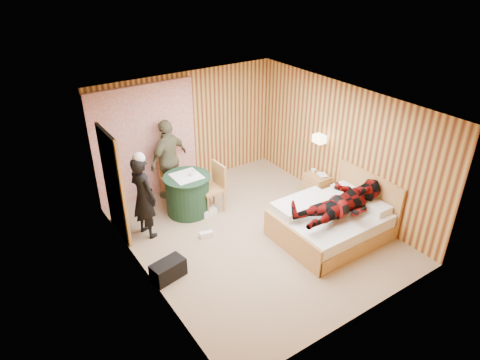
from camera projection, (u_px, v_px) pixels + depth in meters
floor at (254, 233)px, 7.98m from camera, size 4.20×5.00×0.01m
ceiling at (256, 105)px, 6.79m from camera, size 4.20×5.00×0.01m
wall_back at (188, 129)px, 9.21m from camera, size 4.20×0.02×2.50m
wall_left at (141, 211)px, 6.36m from camera, size 0.02×5.00×2.50m
wall_right at (342, 147)px, 8.41m from camera, size 0.02×5.00×2.50m
curtain at (146, 143)px, 8.69m from camera, size 2.20×0.08×2.40m
doorway at (113, 185)px, 7.51m from camera, size 0.06×0.90×2.05m
wall_lamp at (319, 139)px, 8.63m from camera, size 0.26×0.24×0.16m
bed at (331, 222)px, 7.80m from camera, size 1.95×1.48×1.02m
nightstand at (316, 186)px, 9.05m from camera, size 0.39×0.53×0.51m
round_table at (188, 194)px, 8.45m from camera, size 0.92×0.92×0.82m
chair_far at (171, 174)px, 8.92m from camera, size 0.45×0.45×0.93m
chair_near at (214, 184)px, 8.47m from camera, size 0.47×0.47×1.00m
duffel_bag at (168, 270)px, 6.84m from camera, size 0.60×0.39×0.31m
sneaker_left at (206, 235)px, 7.86m from camera, size 0.26×0.15×0.11m
sneaker_right at (209, 212)px, 8.49m from camera, size 0.31×0.15×0.13m
woman_standing at (143, 197)px, 7.60m from camera, size 0.52×0.66×1.59m
man_at_table at (169, 159)px, 8.80m from camera, size 1.09×0.78×1.72m
man_on_bed at (345, 196)px, 7.33m from camera, size 0.86×0.67×1.77m
book_lower at (319, 176)px, 8.89m from camera, size 0.21×0.25×0.02m
book_upper at (319, 175)px, 8.88m from camera, size 0.24×0.27×0.02m
cup_nightstand at (313, 171)px, 9.00m from camera, size 0.11×0.11×0.09m
cup_table at (192, 173)px, 8.25m from camera, size 0.15×0.15×0.10m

